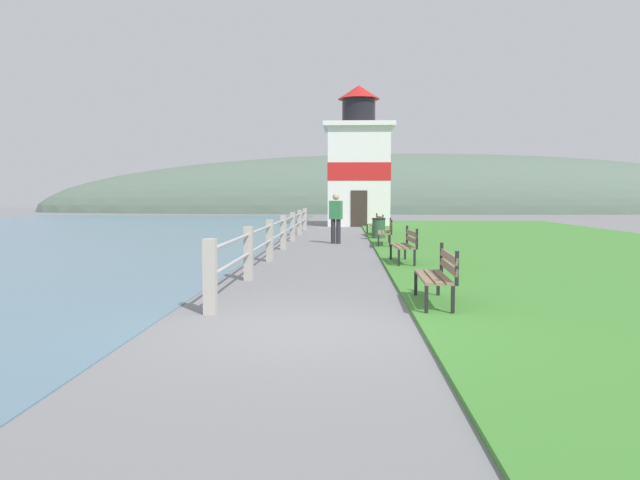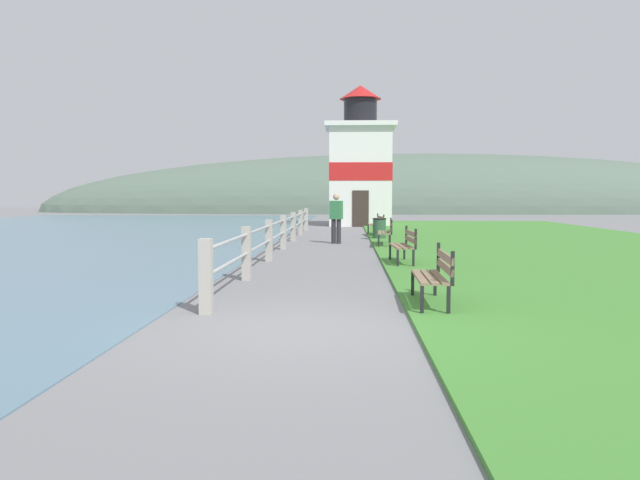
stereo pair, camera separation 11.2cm
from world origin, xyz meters
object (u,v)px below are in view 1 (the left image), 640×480
at_px(lighthouse, 358,167).
at_px(person_strolling, 336,216).
at_px(park_bench_far, 387,230).
at_px(park_bench_by_lighthouse, 376,223).
at_px(park_bench_near, 439,273).
at_px(park_bench_midway, 406,243).
at_px(trash_bin, 379,229).

distance_m(lighthouse, person_strolling, 13.99).
xyz_separation_m(park_bench_far, park_bench_by_lighthouse, (-0.08, 5.36, 0.00)).
relative_size(park_bench_near, park_bench_midway, 1.01).
relative_size(park_bench_far, trash_bin, 2.32).
xyz_separation_m(park_bench_far, trash_bin, (-0.09, 3.23, -0.12)).
height_order(park_bench_near, park_bench_far, same).
bearing_deg(park_bench_far, park_bench_by_lighthouse, -86.15).
height_order(park_bench_near, park_bench_by_lighthouse, same).
bearing_deg(park_bench_near, park_bench_far, -88.78).
height_order(park_bench_near, lighthouse, lighthouse).
height_order(park_bench_far, lighthouse, lighthouse).
xyz_separation_m(park_bench_midway, person_strolling, (-1.83, 6.84, 0.44)).
height_order(park_bench_midway, person_strolling, person_strolling).
bearing_deg(park_bench_near, park_bench_by_lighthouse, -88.54).
bearing_deg(park_bench_near, lighthouse, -87.46).
bearing_deg(park_bench_by_lighthouse, park_bench_near, 85.62).
xyz_separation_m(park_bench_by_lighthouse, person_strolling, (-1.66, -4.24, 0.43)).
bearing_deg(park_bench_far, person_strolling, -29.82).
bearing_deg(park_bench_by_lighthouse, person_strolling, 63.89).
bearing_deg(trash_bin, park_bench_far, -88.41).
distance_m(park_bench_midway, lighthouse, 20.78).
xyz_separation_m(park_bench_far, lighthouse, (-0.63, 14.86, 2.82)).
xyz_separation_m(park_bench_near, person_strolling, (-1.75, 12.72, 0.44)).
bearing_deg(person_strolling, trash_bin, -19.09).
bearing_deg(trash_bin, park_bench_near, -89.60).
relative_size(park_bench_by_lighthouse, person_strolling, 1.10).
height_order(park_bench_far, trash_bin, park_bench_far).
distance_m(park_bench_far, trash_bin, 3.23).
distance_m(park_bench_near, park_bench_far, 11.60).
relative_size(lighthouse, person_strolling, 4.45).
height_order(park_bench_far, person_strolling, person_strolling).
height_order(park_bench_near, park_bench_midway, same).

